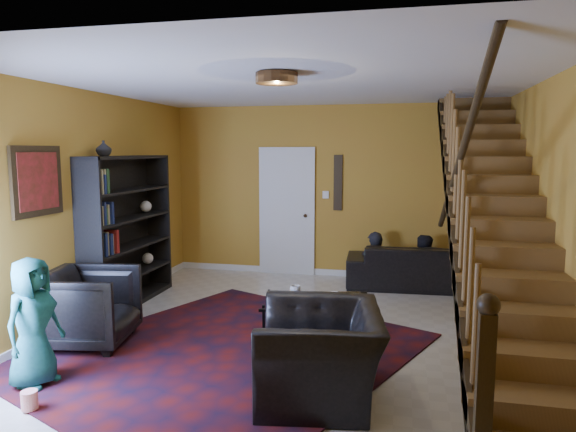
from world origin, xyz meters
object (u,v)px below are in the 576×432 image
object	(u,v)px
bookshelf	(129,233)
coffee_table	(316,316)
sofa	(422,266)
armchair_left	(89,307)
armchair_right	(320,353)

from	to	relation	value
bookshelf	coffee_table	size ratio (longest dim) A/B	1.62
sofa	armchair_left	bearing A→B (deg)	38.78
bookshelf	coffee_table	world-z (taller)	bookshelf
coffee_table	armchair_left	bearing A→B (deg)	-161.55
armchair_left	armchair_right	distance (m)	2.66
bookshelf	armchair_right	world-z (taller)	bookshelf
bookshelf	coffee_table	bearing A→B (deg)	-14.77
armchair_right	coffee_table	world-z (taller)	armchair_right
bookshelf	sofa	xyz separation A→B (m)	(3.90, 1.70, -0.63)
armchair_right	bookshelf	bearing A→B (deg)	-134.34
sofa	armchair_left	xyz separation A→B (m)	(-3.55, -3.18, 0.08)
sofa	armchair_right	size ratio (longest dim) A/B	1.95
coffee_table	armchair_right	bearing A→B (deg)	-79.01
bookshelf	armchair_right	bearing A→B (deg)	-35.31
bookshelf	armchair_left	bearing A→B (deg)	-76.50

